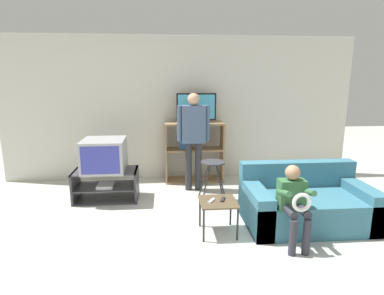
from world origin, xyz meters
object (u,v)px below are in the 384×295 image
remote_control_white (212,201)px  person_standing_adult (193,132)px  tv_stand (106,185)px  folding_stool (213,169)px  media_shelf (194,152)px  snack_table (218,205)px  television_flat (196,109)px  television_main (104,155)px  person_seated_child (294,200)px  couch (305,204)px  remote_control_black (223,199)px

remote_control_white → person_standing_adult: (-0.07, 1.58, 0.56)m
tv_stand → folding_stool: bearing=-8.5°
media_shelf → folding_stool: bearing=-80.0°
snack_table → remote_control_white: (-0.08, -0.01, 0.06)m
media_shelf → tv_stand: bearing=-150.9°
television_flat → snack_table: bearing=-88.2°
television_main → remote_control_white: (1.47, -1.24, -0.29)m
snack_table → person_standing_adult: size_ratio=0.27×
television_flat → snack_table: (0.06, -2.04, -0.96)m
snack_table → person_seated_child: bearing=-23.8°
snack_table → couch: (1.19, 0.19, -0.10)m
media_shelf → remote_control_white: size_ratio=7.51×
media_shelf → person_standing_adult: size_ratio=0.67×
tv_stand → remote_control_black: bearing=-37.0°
folding_stool → couch: bearing=-36.2°
media_shelf → snack_table: bearing=-87.2°
snack_table → remote_control_white: remote_control_white is taller
tv_stand → couch: size_ratio=0.61×
remote_control_black → folding_stool: bearing=108.7°
media_shelf → remote_control_black: 2.03m
television_flat → snack_table: television_flat is taller
tv_stand → person_seated_child: person_seated_child is taller
media_shelf → television_flat: size_ratio=1.55×
television_main → remote_control_white: bearing=-40.2°
snack_table → remote_control_black: bearing=23.5°
television_flat → couch: television_flat is taller
tv_stand → television_main: bearing=-127.8°
media_shelf → remote_control_black: size_ratio=7.51×
snack_table → remote_control_black: (0.06, 0.03, 0.06)m
media_shelf → person_seated_child: media_shelf is taller
couch → tv_stand: bearing=159.0°
remote_control_white → person_seated_child: person_seated_child is taller
media_shelf → remote_control_white: 2.06m
television_flat → remote_control_black: television_flat is taller
folding_stool → remote_control_black: folding_stool is taller
snack_table → couch: couch is taller
snack_table → remote_control_white: bearing=-174.6°
folding_stool → person_standing_adult: bearing=112.6°
television_main → television_flat: size_ratio=0.93×
tv_stand → remote_control_black: (1.61, -1.21, 0.19)m
television_main → television_flat: bearing=28.5°
television_flat → person_standing_adult: person_standing_adult is taller
television_flat → media_shelf: bearing=174.2°
folding_stool → remote_control_white: size_ratio=4.48×
television_flat → remote_control_black: 2.21m
television_main → couch: television_main is taller
person_seated_child → remote_control_black: bearing=152.7°
tv_stand → couch: bearing=-21.0°
tv_stand → television_flat: size_ratio=1.39×
folding_stool → remote_control_black: size_ratio=4.48×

